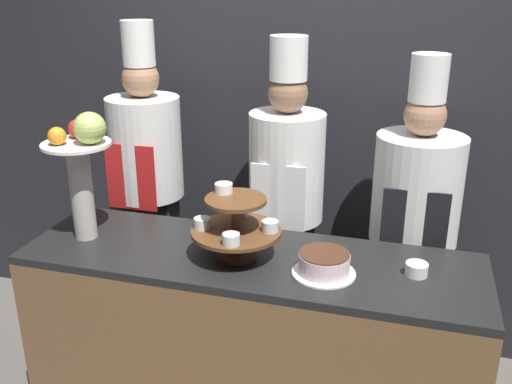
{
  "coord_description": "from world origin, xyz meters",
  "views": [
    {
      "loc": [
        0.62,
        -1.77,
        2.02
      ],
      "look_at": [
        0.0,
        0.39,
        1.17
      ],
      "focal_mm": 40.0,
      "sensor_mm": 36.0,
      "label": 1
    }
  ],
  "objects_px": {
    "cake_round": "(324,264)",
    "cup_white": "(417,269)",
    "fruit_pedestal": "(82,161)",
    "chef_left": "(148,180)",
    "chef_center_left": "(286,198)",
    "tiered_stand": "(236,224)",
    "chef_center_right": "(414,222)"
  },
  "relations": [
    {
      "from": "chef_center_right",
      "to": "chef_left",
      "type": "bearing_deg",
      "value": 180.0
    },
    {
      "from": "fruit_pedestal",
      "to": "chef_left",
      "type": "relative_size",
      "value": 0.32
    },
    {
      "from": "cup_white",
      "to": "tiered_stand",
      "type": "bearing_deg",
      "value": -176.57
    },
    {
      "from": "cup_white",
      "to": "chef_center_right",
      "type": "relative_size",
      "value": 0.05
    },
    {
      "from": "cake_round",
      "to": "chef_center_left",
      "type": "bearing_deg",
      "value": 115.65
    },
    {
      "from": "tiered_stand",
      "to": "fruit_pedestal",
      "type": "relative_size",
      "value": 0.65
    },
    {
      "from": "cake_round",
      "to": "cup_white",
      "type": "bearing_deg",
      "value": 14.55
    },
    {
      "from": "tiered_stand",
      "to": "cup_white",
      "type": "bearing_deg",
      "value": 3.43
    },
    {
      "from": "fruit_pedestal",
      "to": "cake_round",
      "type": "height_order",
      "value": "fruit_pedestal"
    },
    {
      "from": "cake_round",
      "to": "chef_left",
      "type": "height_order",
      "value": "chef_left"
    },
    {
      "from": "chef_left",
      "to": "cake_round",
      "type": "bearing_deg",
      "value": -30.49
    },
    {
      "from": "cup_white",
      "to": "chef_center_left",
      "type": "xyz_separation_m",
      "value": [
        -0.65,
        0.54,
        0.03
      ]
    },
    {
      "from": "cup_white",
      "to": "fruit_pedestal",
      "type": "bearing_deg",
      "value": -178.3
    },
    {
      "from": "chef_center_right",
      "to": "tiered_stand",
      "type": "bearing_deg",
      "value": -140.76
    },
    {
      "from": "chef_center_left",
      "to": "chef_left",
      "type": "bearing_deg",
      "value": 180.0
    },
    {
      "from": "fruit_pedestal",
      "to": "cup_white",
      "type": "distance_m",
      "value": 1.46
    },
    {
      "from": "chef_center_right",
      "to": "fruit_pedestal",
      "type": "bearing_deg",
      "value": -157.6
    },
    {
      "from": "fruit_pedestal",
      "to": "chef_left",
      "type": "bearing_deg",
      "value": 89.26
    },
    {
      "from": "fruit_pedestal",
      "to": "chef_center_left",
      "type": "xyz_separation_m",
      "value": [
        0.77,
        0.58,
        -0.3
      ]
    },
    {
      "from": "cake_round",
      "to": "cup_white",
      "type": "relative_size",
      "value": 2.87
    },
    {
      "from": "cup_white",
      "to": "chef_center_left",
      "type": "bearing_deg",
      "value": 140.63
    },
    {
      "from": "cake_round",
      "to": "chef_center_left",
      "type": "relative_size",
      "value": 0.14
    },
    {
      "from": "chef_center_left",
      "to": "cup_white",
      "type": "bearing_deg",
      "value": -39.37
    },
    {
      "from": "fruit_pedestal",
      "to": "cake_round",
      "type": "relative_size",
      "value": 2.28
    },
    {
      "from": "chef_center_left",
      "to": "cake_round",
      "type": "bearing_deg",
      "value": -64.35
    },
    {
      "from": "cake_round",
      "to": "chef_left",
      "type": "relative_size",
      "value": 0.14
    },
    {
      "from": "chef_left",
      "to": "chef_center_left",
      "type": "height_order",
      "value": "chef_left"
    },
    {
      "from": "fruit_pedestal",
      "to": "cake_round",
      "type": "distance_m",
      "value": 1.12
    },
    {
      "from": "cup_white",
      "to": "chef_center_left",
      "type": "relative_size",
      "value": 0.05
    },
    {
      "from": "tiered_stand",
      "to": "chef_center_right",
      "type": "relative_size",
      "value": 0.22
    },
    {
      "from": "tiered_stand",
      "to": "chef_center_right",
      "type": "xyz_separation_m",
      "value": [
        0.71,
        0.58,
        -0.15
      ]
    },
    {
      "from": "fruit_pedestal",
      "to": "cup_white",
      "type": "height_order",
      "value": "fruit_pedestal"
    }
  ]
}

